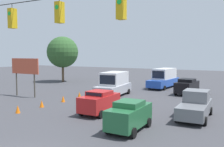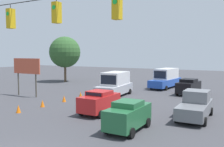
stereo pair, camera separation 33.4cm
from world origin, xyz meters
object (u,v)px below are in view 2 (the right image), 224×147
Objects in this scene: sedan_black_oncoming_deep at (189,86)px; traffic_cone_fifth at (80,95)px; overhead_signal_span at (34,48)px; sedan_green_crossing_near at (128,115)px; pickup_truck_grey_oncoming_far at (195,106)px; tree_horizon_right at (65,52)px; box_truck_blue_withflow_deep at (166,78)px; box_truck_silver_withflow_far at (115,84)px; roadside_billboard at (27,69)px; sedan_red_withflow_mid at (99,102)px; traffic_cone_second at (18,109)px; traffic_cone_fourth at (64,99)px; traffic_cone_third at (42,103)px.

traffic_cone_fifth is (10.20, 8.30, -0.67)m from sedan_black_oncoming_deep.
overhead_signal_span is 7.40m from sedan_green_crossing_near.
tree_horizon_right is (25.22, -14.43, 4.25)m from pickup_truck_grey_oncoming_far.
overhead_signal_span is 22.54m from sedan_black_oncoming_deep.
box_truck_silver_withflow_far is at bearing 71.72° from box_truck_blue_withflow_deep.
pickup_truck_grey_oncoming_far is 19.36m from roadside_billboard.
sedan_green_crossing_near is (-7.26, 11.31, -0.38)m from box_truck_silver_withflow_far.
box_truck_silver_withflow_far is 10.10m from box_truck_blue_withflow_deep.
sedan_red_withflow_mid is 8.98m from box_truck_silver_withflow_far.
traffic_cone_fifth is (2.77, 3.08, -1.05)m from box_truck_silver_withflow_far.
traffic_cone_second is 1.00× the size of traffic_cone_fourth.
pickup_truck_grey_oncoming_far is 8.06× the size of traffic_cone_fourth.
roadside_billboard reaches higher than traffic_cone_third.
box_truck_silver_withflow_far is at bearing -148.20° from roadside_billboard.
box_truck_silver_withflow_far is at bearing -29.74° from pickup_truck_grey_oncoming_far.
box_truck_silver_withflow_far is 1.15× the size of pickup_truck_grey_oncoming_far.
pickup_truck_grey_oncoming_far is at bearing 150.22° from tree_horizon_right.
traffic_cone_third is 1.00× the size of traffic_cone_fifth.
roadside_billboard is at bearing -40.10° from overhead_signal_span.
box_truck_silver_withflow_far is 9.29× the size of traffic_cone_second.
roadside_billboard is (16.04, -5.87, 2.25)m from sedan_green_crossing_near.
tree_horizon_right is at bearing -41.89° from sedan_green_crossing_near.
traffic_cone_second is at bearing -34.29° from overhead_signal_span.
sedan_black_oncoming_deep is at bearing -144.92° from box_truck_silver_withflow_far.
overhead_signal_span is 32.82× the size of traffic_cone_third.
overhead_signal_span reaches higher than pickup_truck_grey_oncoming_far.
box_truck_silver_withflow_far is at bearing -57.29° from sedan_green_crossing_near.
sedan_red_withflow_mid is at bearing 136.82° from tree_horizon_right.
box_truck_blue_withflow_deep is at bearing -86.78° from overhead_signal_span.
sedan_red_withflow_mid is 7.65m from pickup_truck_grey_oncoming_far.
tree_horizon_right reaches higher than traffic_cone_fifth.
traffic_cone_fourth is 19.41m from tree_horizon_right.
box_truck_silver_withflow_far is 9.29× the size of traffic_cone_fourth.
sedan_red_withflow_mid reaches higher than traffic_cone_fourth.
traffic_cone_fourth is 0.15× the size of roadside_billboard.
tree_horizon_right is at bearing -29.78° from pickup_truck_grey_oncoming_far.
box_truck_blue_withflow_deep is 1.35× the size of pickup_truck_grey_oncoming_far.
pickup_truck_grey_oncoming_far is 29.37m from tree_horizon_right.
overhead_signal_span reaches higher than traffic_cone_fifth.
pickup_truck_grey_oncoming_far is at bearing 178.43° from roadside_billboard.
traffic_cone_second is (13.38, 5.60, -0.64)m from pickup_truck_grey_oncoming_far.
sedan_red_withflow_mid is at bearing 138.30° from traffic_cone_fifth.
box_truck_blue_withflow_deep reaches higher than traffic_cone_fifth.
roadside_billboard is (13.42, -11.30, -2.04)m from overhead_signal_span.
traffic_cone_fifth is at bearing 136.12° from tree_horizon_right.
overhead_signal_span reaches higher than traffic_cone_fourth.
box_truck_blue_withflow_deep is 10.90× the size of traffic_cone_fourth.
sedan_black_oncoming_deep is at bearing -97.20° from overhead_signal_span.
roadside_billboard is at bearing -4.84° from traffic_cone_fourth.
pickup_truck_grey_oncoming_far is 14.52m from traffic_cone_second.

